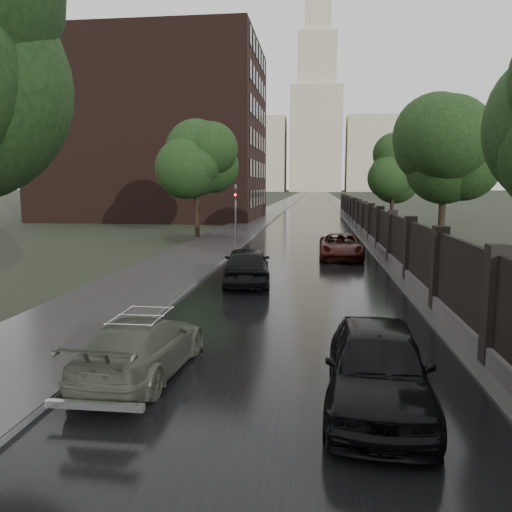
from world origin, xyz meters
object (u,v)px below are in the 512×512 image
(tree_right_c, at_px, (393,174))
(volga_sedan, at_px, (142,346))
(hatchback_left, at_px, (247,265))
(car_right_far, at_px, (341,246))
(tree_left_far, at_px, (196,167))
(traffic_light, at_px, (236,210))
(car_right_near, at_px, (377,366))
(tree_right_b, at_px, (444,166))

(tree_right_c, xyz_separation_m, volga_sedan, (-10.36, -36.34, -4.34))
(hatchback_left, bearing_deg, car_right_far, -125.22)
(volga_sedan, bearing_deg, tree_right_c, -102.34)
(tree_left_far, bearing_deg, traffic_light, -53.53)
(traffic_light, distance_m, car_right_far, 7.72)
(car_right_far, bearing_deg, tree_left_far, 138.34)
(volga_sedan, xyz_separation_m, car_right_near, (4.72, -1.01, 0.15))
(hatchback_left, bearing_deg, car_right_near, 102.98)
(car_right_near, xyz_separation_m, car_right_far, (0.23, 18.36, -0.08))
(car_right_near, bearing_deg, tree_right_b, 77.41)
(car_right_far, bearing_deg, traffic_light, 148.08)
(hatchback_left, relative_size, car_right_far, 0.92)
(volga_sedan, relative_size, hatchback_left, 0.93)
(tree_left_far, bearing_deg, hatchback_left, -70.01)
(tree_right_c, xyz_separation_m, car_right_near, (-5.65, -37.35, -4.18))
(car_right_near, relative_size, car_right_far, 0.91)
(car_right_near, bearing_deg, traffic_light, 109.08)
(volga_sedan, bearing_deg, hatchback_left, -91.40)
(tree_left_far, bearing_deg, tree_right_b, -27.30)
(tree_right_b, relative_size, car_right_near, 1.56)
(tree_right_b, bearing_deg, tree_right_c, 90.00)
(hatchback_left, bearing_deg, tree_left_far, -76.58)
(tree_right_b, xyz_separation_m, traffic_light, (-11.80, 2.99, -2.55))
(traffic_light, relative_size, car_right_far, 0.81)
(traffic_light, bearing_deg, volga_sedan, -86.15)
(tree_left_far, height_order, traffic_light, tree_left_far)
(tree_left_far, distance_m, hatchback_left, 18.10)
(traffic_light, bearing_deg, tree_left_far, 126.47)
(car_right_near, bearing_deg, hatchback_left, 113.23)
(traffic_light, height_order, hatchback_left, traffic_light)
(volga_sedan, distance_m, car_right_near, 4.83)
(tree_left_far, distance_m, volga_sedan, 27.23)
(tree_right_c, relative_size, traffic_light, 1.75)
(volga_sedan, bearing_deg, tree_right_b, -115.90)
(car_right_near, bearing_deg, tree_right_c, 85.08)
(tree_right_b, bearing_deg, car_right_near, -106.27)
(volga_sedan, distance_m, hatchback_left, 9.89)
(tree_left_far, distance_m, car_right_near, 29.41)
(tree_left_far, height_order, hatchback_left, tree_left_far)
(tree_right_c, distance_m, volga_sedan, 38.03)
(tree_right_c, bearing_deg, tree_left_far, -147.17)
(tree_left_far, bearing_deg, car_right_near, -70.19)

